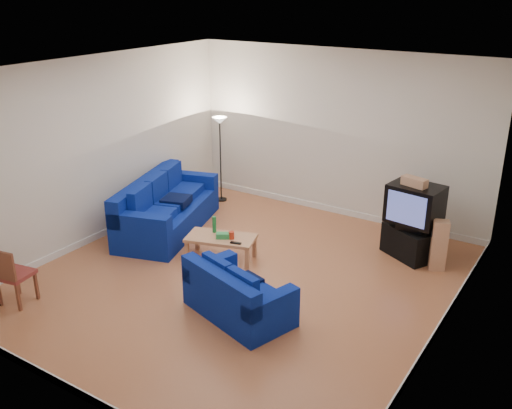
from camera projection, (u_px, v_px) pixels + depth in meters
The scene contains 16 objects.
room at pixel (241, 185), 8.31m from camera, with size 6.01×6.51×3.21m.
sofa_three_seat at pixel (165, 211), 10.49m from camera, with size 1.77×2.72×0.97m.
sofa_loveseat at pixel (236, 297), 7.77m from camera, with size 1.70×1.25×0.76m.
coffee_table at pixel (221, 240), 9.36m from camera, with size 1.24×0.87×0.41m.
bottle at pixel (214, 224), 9.45m from camera, with size 0.07×0.07×0.28m, color #197233.
tissue_box at pixel (223, 236), 9.27m from camera, with size 0.22×0.12×0.09m, color green.
red_canister at pixel (232, 235), 9.24m from camera, with size 0.09×0.09×0.12m, color red.
remote at pixel (236, 243), 9.09m from camera, with size 0.18×0.06×0.02m, color black.
tv_stand at pixel (408, 242), 9.48m from camera, with size 0.85×0.47×0.52m, color black.
av_receiver at pixel (413, 226), 9.35m from camera, with size 0.47×0.38×0.11m, color black.
television at pixel (415, 204), 9.23m from camera, with size 0.90×0.72×0.64m.
centre_speaker at pixel (414, 182), 9.06m from camera, with size 0.41×0.16×0.14m, color tan.
speaker_left at pixel (392, 216), 10.13m from camera, with size 0.30×0.31×0.82m.
speaker_right at pixel (439, 245), 9.00m from camera, with size 0.30×0.27×0.84m.
floor_lamp at pixel (220, 132), 11.51m from camera, with size 0.30×0.30×1.78m.
dining_chair at pixel (11, 273), 7.96m from camera, with size 0.50×0.50×0.90m.
Camera 1 is at (4.43, -6.48, 4.30)m, focal length 40.00 mm.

